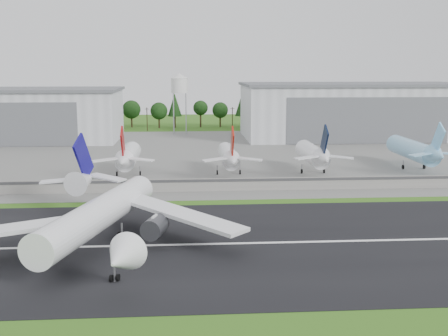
{
  "coord_description": "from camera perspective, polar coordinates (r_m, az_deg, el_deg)",
  "views": [
    {
      "loc": [
        -2.51,
        -89.94,
        32.56
      ],
      "look_at": [
        6.53,
        40.0,
        9.0
      ],
      "focal_mm": 45.0,
      "sensor_mm": 36.0,
      "label": 1
    }
  ],
  "objects": [
    {
      "name": "ground",
      "position": [
        95.69,
        -2.27,
        -9.65
      ],
      "size": [
        600.0,
        600.0,
        0.0
      ],
      "primitive_type": "plane",
      "color": "#316117",
      "rests_on": "ground"
    },
    {
      "name": "runway",
      "position": [
        105.12,
        -2.44,
        -7.77
      ],
      "size": [
        320.0,
        60.0,
        0.1
      ],
      "primitive_type": "cube",
      "color": "black",
      "rests_on": "ground"
    },
    {
      "name": "runway_centerline",
      "position": [
        105.11,
        -2.44,
        -7.74
      ],
      "size": [
        220.0,
        1.0,
        0.02
      ],
      "primitive_type": "cube",
      "color": "white",
      "rests_on": "runway"
    },
    {
      "name": "apron",
      "position": [
        212.46,
        -3.26,
        1.43
      ],
      "size": [
        320.0,
        150.0,
        0.1
      ],
      "primitive_type": "cube",
      "color": "slate",
      "rests_on": "ground"
    },
    {
      "name": "blast_fence",
      "position": [
        148.18,
        -2.92,
        -1.74
      ],
      "size": [
        240.0,
        0.61,
        3.5
      ],
      "color": "gray",
      "rests_on": "ground"
    },
    {
      "name": "hangar_west",
      "position": [
        267.2,
        -20.91,
        5.09
      ],
      "size": [
        97.0,
        44.0,
        23.2
      ],
      "color": "silver",
      "rests_on": "ground"
    },
    {
      "name": "hangar_east",
      "position": [
        267.13,
        12.97,
        5.71
      ],
      "size": [
        102.0,
        47.0,
        25.2
      ],
      "color": "silver",
      "rests_on": "ground"
    },
    {
      "name": "water_tower",
      "position": [
        275.07,
        -4.55,
        8.55
      ],
      "size": [
        8.4,
        8.4,
        29.4
      ],
      "color": "#99999E",
      "rests_on": "ground"
    },
    {
      "name": "utility_poles",
      "position": [
        291.77,
        -3.47,
        3.83
      ],
      "size": [
        230.0,
        3.0,
        12.0
      ],
      "primitive_type": null,
      "color": "black",
      "rests_on": "ground"
    },
    {
      "name": "treeline",
      "position": [
        306.68,
        -3.5,
        4.14
      ],
      "size": [
        320.0,
        16.0,
        22.0
      ],
      "primitive_type": null,
      "color": "black",
      "rests_on": "ground"
    },
    {
      "name": "main_airliner",
      "position": [
        104.48,
        -12.54,
        -5.35
      ],
      "size": [
        55.26,
        58.4,
        18.17
      ],
      "rotation": [
        0.0,
        0.0,
        2.87
      ],
      "color": "white",
      "rests_on": "runway"
    },
    {
      "name": "parked_jet_red_a",
      "position": [
        169.46,
        -9.77,
        1.13
      ],
      "size": [
        7.36,
        31.29,
        16.64
      ],
      "color": "white",
      "rests_on": "ground"
    },
    {
      "name": "parked_jet_red_b",
      "position": [
        169.08,
        0.52,
        1.19
      ],
      "size": [
        7.36,
        31.29,
        16.41
      ],
      "color": "silver",
      "rests_on": "ground"
    },
    {
      "name": "parked_jet_navy",
      "position": [
        173.09,
        9.17,
        1.35
      ],
      "size": [
        7.36,
        31.29,
        16.68
      ],
      "color": "white",
      "rests_on": "ground"
    },
    {
      "name": "parked_jet_skyblue",
      "position": [
        188.35,
        18.96,
        1.69
      ],
      "size": [
        7.36,
        37.29,
        16.89
      ],
      "color": "#88C6EC",
      "rests_on": "ground"
    }
  ]
}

